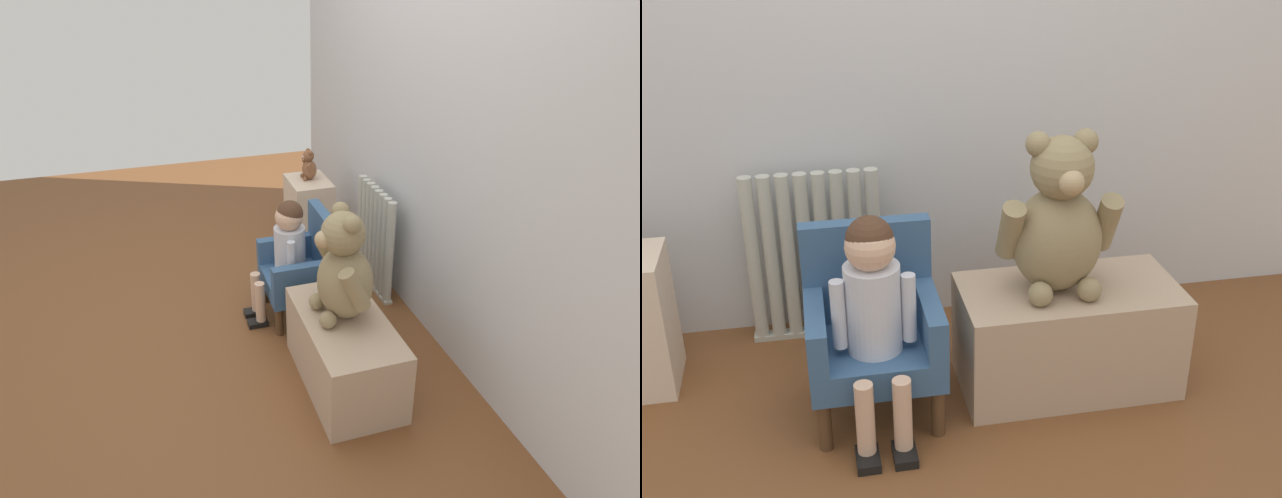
% 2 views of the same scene
% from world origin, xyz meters
% --- Properties ---
extents(ground_plane, '(6.00, 6.00, 0.00)m').
position_xyz_m(ground_plane, '(0.00, 0.00, 0.00)').
color(ground_plane, brown).
extents(back_wall, '(3.80, 0.05, 2.40)m').
position_xyz_m(back_wall, '(0.00, 1.10, 1.20)').
color(back_wall, silver).
rests_on(back_wall, ground_plane).
extents(radiator, '(0.50, 0.05, 0.64)m').
position_xyz_m(radiator, '(-0.27, 0.97, 0.32)').
color(radiator, '#B8BAAD').
rests_on(radiator, ground_plane).
extents(small_dresser, '(0.36, 0.29, 0.48)m').
position_xyz_m(small_dresser, '(-0.94, 0.76, 0.24)').
color(small_dresser, beige).
rests_on(small_dresser, ground_plane).
extents(child_armchair, '(0.41, 0.37, 0.61)m').
position_xyz_m(child_armchair, '(-0.11, 0.49, 0.29)').
color(child_armchair, '#355780').
rests_on(child_armchair, ground_plane).
extents(child_figure, '(0.25, 0.35, 0.70)m').
position_xyz_m(child_figure, '(-0.11, 0.38, 0.45)').
color(child_figure, silver).
rests_on(child_figure, ground_plane).
extents(low_bench, '(0.72, 0.38, 0.36)m').
position_xyz_m(low_bench, '(0.54, 0.49, 0.18)').
color(low_bench, tan).
rests_on(low_bench, ground_plane).
extents(large_teddy_bear, '(0.39, 0.27, 0.53)m').
position_xyz_m(large_teddy_bear, '(0.49, 0.49, 0.60)').
color(large_teddy_bear, '#8B7955').
rests_on(large_teddy_bear, low_bench).
extents(small_teddy_bear, '(0.15, 0.11, 0.21)m').
position_xyz_m(small_teddy_bear, '(-0.96, 0.77, 0.57)').
color(small_teddy_bear, brown).
rests_on(small_teddy_bear, small_dresser).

